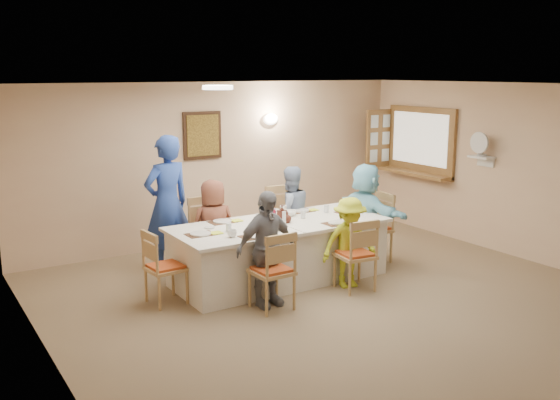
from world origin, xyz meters
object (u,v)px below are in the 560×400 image
chair_right_end (372,227)px  diner_right_end (366,214)px  diner_back_left (214,227)px  diner_front_left (266,249)px  chair_front_left (272,270)px  chair_front_right (355,254)px  condiment_ketchup (273,214)px  diner_back_right (290,214)px  chair_back_right (285,223)px  caregiver (167,204)px  serving_hatch (421,141)px  diner_front_right (349,243)px  chair_left_end (166,266)px  desk_fan (481,147)px  chair_back_left (210,235)px  dining_table (279,251)px

chair_right_end → diner_right_end: diner_right_end is taller
diner_back_left → diner_front_left: 1.36m
diner_front_left → diner_right_end: (2.02, 0.68, 0.03)m
chair_front_left → chair_front_right: 1.20m
diner_front_left → condiment_ketchup: bearing=48.7°
diner_front_left → diner_back_right: bearing=43.9°
chair_back_right → diner_back_left: 1.21m
caregiver → condiment_ketchup: (0.96, -1.14, -0.04)m
chair_front_right → condiment_ketchup: size_ratio=3.78×
serving_hatch → diner_front_right: serving_hatch is taller
chair_left_end → diner_front_right: (2.15, -0.68, 0.13)m
desk_fan → chair_front_left: size_ratio=0.32×
diner_back_left → diner_right_end: bearing=166.9°
chair_right_end → caregiver: size_ratio=0.53×
chair_back_right → diner_back_right: (0.00, -0.12, 0.16)m
chair_front_left → diner_back_left: (0.00, 1.48, 0.18)m
caregiver → diner_right_end: bearing=144.3°
chair_front_right → caregiver: (-1.65, 1.95, 0.46)m
diner_front_right → diner_back_left: bearing=141.9°
chair_left_end → condiment_ketchup: size_ratio=3.65×
chair_back_left → caregiver: (-0.45, 0.35, 0.42)m
diner_back_left → chair_back_right: bearing=-168.8°
diner_front_right → serving_hatch: bearing=41.5°
chair_left_end → dining_table: bearing=-95.0°
dining_table → diner_back_left: diner_back_left is taller
desk_fan → chair_front_right: (-2.73, -0.48, -1.09)m
chair_front_right → diner_back_right: diner_back_right is taller
dining_table → chair_left_end: size_ratio=3.14×
chair_right_end → desk_fan: bearing=85.5°
serving_hatch → chair_front_right: (-2.84, -1.83, -1.04)m
serving_hatch → chair_left_end: 5.20m
dining_table → chair_right_end: 1.55m
diner_right_end → condiment_ketchup: (-1.51, 0.01, 0.17)m
diner_front_left → caregiver: (-0.45, 1.83, 0.25)m
dining_table → diner_back_left: bearing=131.4°
chair_left_end → caregiver: caregiver is taller
chair_back_left → chair_left_end: size_ratio=1.13×
chair_back_right → condiment_ketchup: chair_back_right is taller
serving_hatch → caregiver: size_ratio=0.81×
diner_front_right → diner_front_left: bearing=-169.5°
chair_right_end → diner_right_end: bearing=-84.3°
chair_front_left → chair_front_right: (1.20, 0.00, -0.00)m
chair_back_left → chair_right_end: 2.29m
caregiver → condiment_ketchup: caregiver is taller
serving_hatch → desk_fan: serving_hatch is taller
chair_front_left → chair_front_right: chair_front_left is taller
chair_front_right → condiment_ketchup: 1.14m
chair_front_left → chair_front_right: size_ratio=1.01×
serving_hatch → diner_back_right: serving_hatch is taller
serving_hatch → diner_front_left: bearing=-157.1°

